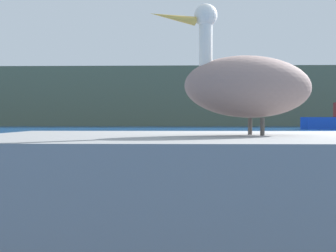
% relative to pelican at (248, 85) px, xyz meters
% --- Properties ---
extents(hillside_backdrop, '(140.00, 10.66, 8.50)m').
position_rel_pelican_xyz_m(hillside_backdrop, '(1.13, 63.92, 3.01)').
color(hillside_backdrop, '#5B664C').
rests_on(hillside_backdrop, ground).
extents(pier_dock, '(3.85, 2.22, 0.89)m').
position_rel_pelican_xyz_m(pier_dock, '(0.01, 0.00, -0.80)').
color(pier_dock, gray).
rests_on(pier_dock, ground).
extents(pelican, '(1.23, 0.79, 0.89)m').
position_rel_pelican_xyz_m(pelican, '(0.00, 0.00, 0.00)').
color(pelican, gray).
rests_on(pelican, pier_dock).
extents(mooring_buoy, '(0.56, 0.56, 0.56)m').
position_rel_pelican_xyz_m(mooring_buoy, '(3.40, 10.56, -0.96)').
color(mooring_buoy, yellow).
rests_on(mooring_buoy, ground).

